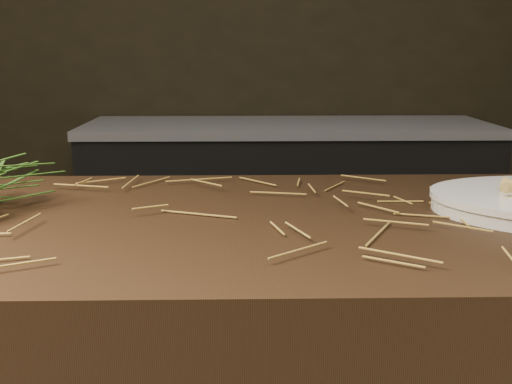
% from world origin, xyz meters
% --- Properties ---
extents(back_counter, '(1.82, 0.62, 0.84)m').
position_xyz_m(back_counter, '(0.30, 2.18, 0.42)').
color(back_counter, black).
rests_on(back_counter, ground).
extents(straw_bedding, '(1.40, 0.60, 0.02)m').
position_xyz_m(straw_bedding, '(0.00, 0.30, 0.91)').
color(straw_bedding, olive).
rests_on(straw_bedding, main_counter).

